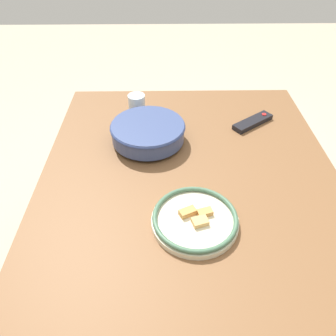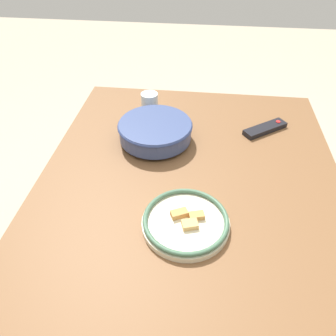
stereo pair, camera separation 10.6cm
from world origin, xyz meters
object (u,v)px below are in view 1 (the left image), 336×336
Objects in this scene: food_plate at (194,219)px; drinking_glass at (137,105)px; noodle_bowl at (148,132)px; tv_remote at (253,122)px.

drinking_glass is at bearing -161.82° from food_plate.
noodle_bowl is at bearing 15.04° from drinking_glass.
tv_remote is at bearing 151.53° from food_plate.
food_plate reaches higher than tv_remote.
noodle_bowl is 1.11× the size of food_plate.
tv_remote is (-0.12, 0.42, -0.04)m from noodle_bowl.
drinking_glass is at bearing -164.96° from noodle_bowl.
food_plate is at bearing 18.18° from drinking_glass.
tv_remote is at bearing 80.77° from drinking_glass.
drinking_glass reaches higher than food_plate.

